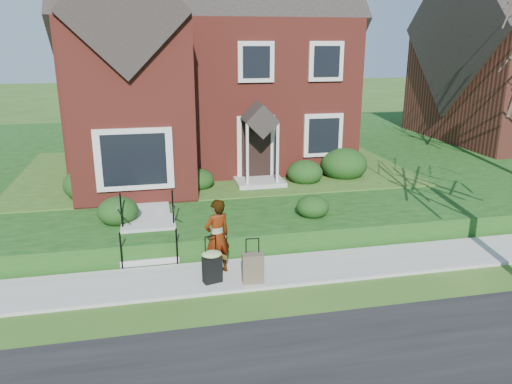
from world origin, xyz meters
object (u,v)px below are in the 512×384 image
object	(u,v)px
front_steps	(149,235)
woman	(217,237)
suitcase_olive	(253,268)
suitcase_black	(212,265)

from	to	relation	value
front_steps	woman	size ratio (longest dim) A/B	1.13
suitcase_olive	suitcase_black	bearing A→B (deg)	171.89
front_steps	woman	xyz separation A→B (m)	(1.54, -1.70, 0.50)
suitcase_black	suitcase_olive	size ratio (longest dim) A/B	1.06
suitcase_olive	woman	bearing A→B (deg)	140.95
front_steps	woman	bearing A→B (deg)	-47.72
front_steps	suitcase_black	xyz separation A→B (m)	(1.35, -2.16, 0.03)
suitcase_black	suitcase_olive	xyz separation A→B (m)	(0.88, -0.20, -0.08)
woman	suitcase_black	bearing A→B (deg)	43.78
woman	suitcase_olive	bearing A→B (deg)	112.54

